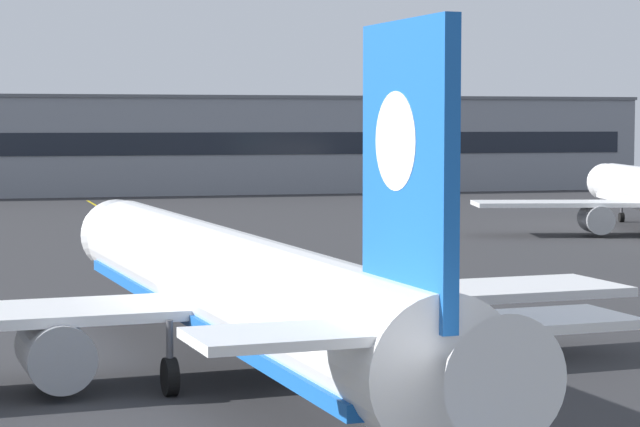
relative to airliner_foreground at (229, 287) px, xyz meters
The scene contains 4 objects.
taxiway_centreline 18.32m from the airliner_foreground, 71.35° to the left, with size 0.30×180.00×0.01m, color yellow.
airliner_foreground is the anchor object (origin of this frame).
safety_cone_by_nose_gear 15.32m from the airliner_foreground, 87.60° to the left, with size 0.44×0.44×0.55m.
terminal_building 120.17m from the airliner_foreground, 83.54° to the left, with size 130.68×12.40×12.58m.
Camera 1 is at (-14.44, -31.62, 9.24)m, focal length 71.89 mm.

